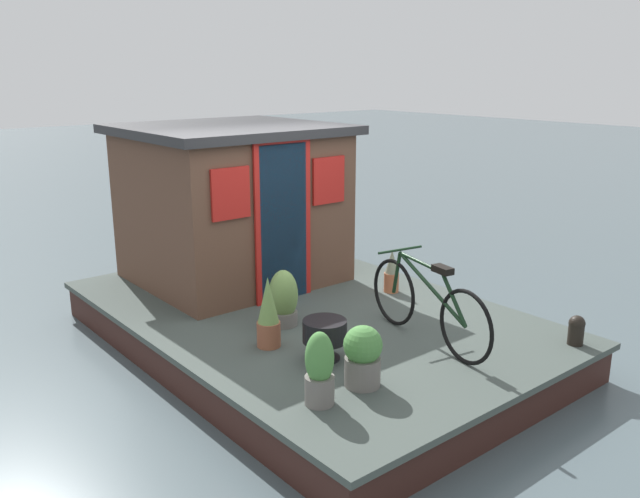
# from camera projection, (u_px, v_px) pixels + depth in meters

# --- Properties ---
(ground_plane) EXTENTS (60.00, 60.00, 0.00)m
(ground_plane) POSITION_uv_depth(u_px,v_px,m) (308.00, 344.00, 7.06)
(ground_plane) COLOR #4C5B60
(houseboat_deck) EXTENTS (5.08, 3.35, 0.40)m
(houseboat_deck) POSITION_uv_depth(u_px,v_px,m) (308.00, 327.00, 7.01)
(houseboat_deck) COLOR #424C47
(houseboat_deck) RESTS_ON ground_plane
(houseboat_cabin) EXTENTS (2.19, 2.32, 1.83)m
(houseboat_cabin) POSITION_uv_depth(u_px,v_px,m) (232.00, 203.00, 7.78)
(houseboat_cabin) COLOR brown
(houseboat_cabin) RESTS_ON houseboat_deck
(bicycle) EXTENTS (1.68, 0.50, 0.79)m
(bicycle) POSITION_uv_depth(u_px,v_px,m) (427.00, 304.00, 6.03)
(bicycle) COLOR black
(bicycle) RESTS_ON houseboat_deck
(potted_plant_basil) EXTENTS (0.22, 0.22, 0.66)m
(potted_plant_basil) POSITION_uv_depth(u_px,v_px,m) (268.00, 314.00, 5.95)
(potted_plant_basil) COLOR #935138
(potted_plant_basil) RESTS_ON houseboat_deck
(potted_plant_rosemary) EXTENTS (0.29, 0.29, 0.56)m
(potted_plant_rosemary) POSITION_uv_depth(u_px,v_px,m) (283.00, 299.00, 6.46)
(potted_plant_rosemary) COLOR slate
(potted_plant_rosemary) RESTS_ON houseboat_deck
(potted_plant_lavender) EXTENTS (0.23, 0.23, 0.58)m
(potted_plant_lavender) POSITION_uv_depth(u_px,v_px,m) (320.00, 370.00, 4.92)
(potted_plant_lavender) COLOR slate
(potted_plant_lavender) RESTS_ON houseboat_deck
(potted_plant_ivy) EXTENTS (0.31, 0.31, 0.50)m
(potted_plant_ivy) POSITION_uv_depth(u_px,v_px,m) (363.00, 355.00, 5.22)
(potted_plant_ivy) COLOR slate
(potted_plant_ivy) RESTS_ON houseboat_deck
(potted_plant_fern) EXTENTS (0.17, 0.17, 0.49)m
(potted_plant_fern) POSITION_uv_depth(u_px,v_px,m) (392.00, 272.00, 7.45)
(potted_plant_fern) COLOR #B2603D
(potted_plant_fern) RESTS_ON houseboat_deck
(charcoal_grill) EXTENTS (0.39, 0.39, 0.36)m
(charcoal_grill) POSITION_uv_depth(u_px,v_px,m) (325.00, 332.00, 5.70)
(charcoal_grill) COLOR black
(charcoal_grill) RESTS_ON houseboat_deck
(mooring_bollard) EXTENTS (0.15, 0.15, 0.28)m
(mooring_bollard) POSITION_uv_depth(u_px,v_px,m) (576.00, 329.00, 6.03)
(mooring_bollard) COLOR black
(mooring_bollard) RESTS_ON houseboat_deck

